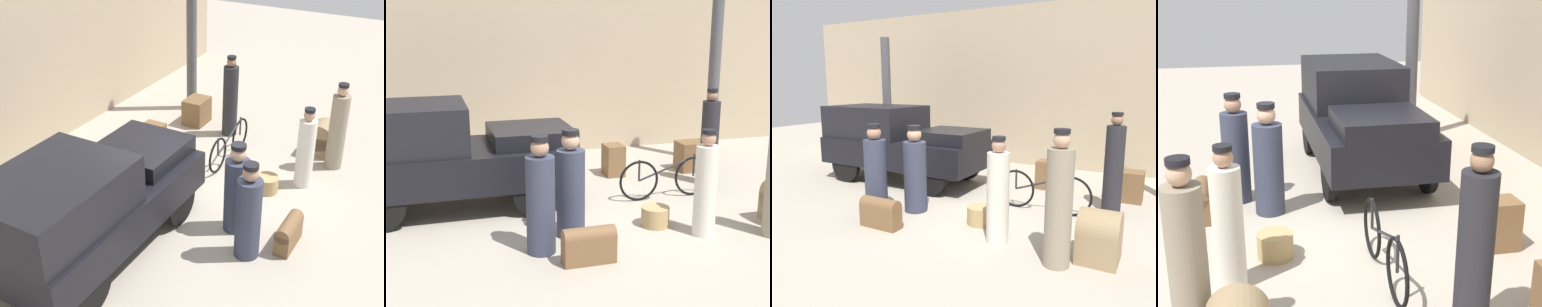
# 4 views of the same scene
# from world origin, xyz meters

# --- Properties ---
(ground_plane) EXTENTS (30.00, 30.00, 0.00)m
(ground_plane) POSITION_xyz_m (0.00, 0.00, 0.00)
(ground_plane) COLOR #A89E8E
(station_building_facade) EXTENTS (16.00, 0.15, 4.50)m
(station_building_facade) POSITION_xyz_m (0.00, 4.08, 2.25)
(station_building_facade) COLOR tan
(station_building_facade) RESTS_ON ground
(canopy_pillar_right) EXTENTS (0.25, 0.25, 3.63)m
(canopy_pillar_right) POSITION_xyz_m (3.86, 2.25, 1.81)
(canopy_pillar_right) COLOR #4C4C51
(canopy_pillar_right) RESTS_ON ground
(truck) EXTENTS (3.91, 1.72, 1.80)m
(truck) POSITION_xyz_m (-1.96, 0.80, 0.99)
(truck) COLOR black
(truck) RESTS_ON ground
(bicycle) EXTENTS (1.78, 0.04, 0.77)m
(bicycle) POSITION_xyz_m (1.85, 0.24, 0.37)
(bicycle) COLOR black
(bicycle) RESTS_ON ground
(wicker_basket) EXTENTS (0.43, 0.43, 0.31)m
(wicker_basket) POSITION_xyz_m (1.12, -0.90, 0.15)
(wicker_basket) COLOR tan
(wicker_basket) RESTS_ON ground
(conductor_in_dark_uniform) EXTENTS (0.42, 0.42, 1.60)m
(conductor_in_dark_uniform) POSITION_xyz_m (-0.23, -0.88, 0.72)
(conductor_in_dark_uniform) COLOR #33384C
(conductor_in_dark_uniform) RESTS_ON ground
(porter_with_bicycle) EXTENTS (0.33, 0.33, 1.85)m
(porter_with_bicycle) POSITION_xyz_m (2.98, 0.77, 0.86)
(porter_with_bicycle) COLOR #232328
(porter_with_bicycle) RESTS_ON ground
(porter_lifting_near_truck) EXTENTS (0.34, 0.34, 1.80)m
(porter_lifting_near_truck) POSITION_xyz_m (2.65, -1.73, 0.83)
(porter_lifting_near_truck) COLOR gray
(porter_lifting_near_truck) RESTS_ON ground
(porter_standing_middle) EXTENTS (0.40, 0.40, 1.64)m
(porter_standing_middle) POSITION_xyz_m (-0.78, -1.33, 0.75)
(porter_standing_middle) COLOR #33384C
(porter_standing_middle) RESTS_ON ground
(porter_carrying_trunk) EXTENTS (0.33, 0.33, 1.60)m
(porter_carrying_trunk) POSITION_xyz_m (1.67, -1.42, 0.73)
(porter_carrying_trunk) COLOR silver
(porter_carrying_trunk) RESTS_ON ground
(trunk_large_brown) EXTENTS (0.53, 0.56, 0.71)m
(trunk_large_brown) POSITION_xyz_m (3.11, -1.33, 0.34)
(trunk_large_brown) COLOR #937A56
(trunk_large_brown) RESTS_ON ground
(trunk_wicker_pale) EXTENTS (0.37, 0.45, 0.63)m
(trunk_wicker_pale) POSITION_xyz_m (1.43, 1.82, 0.32)
(trunk_wicker_pale) COLOR brown
(trunk_wicker_pale) RESTS_ON ground
(trunk_barrel_dark) EXTENTS (0.70, 0.25, 0.50)m
(trunk_barrel_dark) POSITION_xyz_m (-0.25, -1.83, 0.26)
(trunk_barrel_dark) COLOR brown
(trunk_barrel_dark) RESTS_ON ground
(suitcase_black_upright) EXTENTS (0.62, 0.49, 0.61)m
(suitcase_black_upright) POSITION_xyz_m (3.14, 1.71, 0.31)
(suitcase_black_upright) COLOR brown
(suitcase_black_upright) RESTS_ON ground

